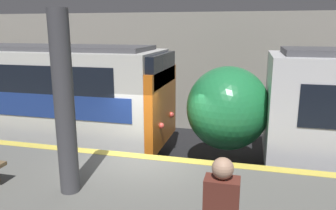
% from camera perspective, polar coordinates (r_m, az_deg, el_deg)
% --- Properties ---
extents(ground_plane, '(120.00, 120.00, 0.00)m').
position_cam_1_polar(ground_plane, '(8.86, -3.52, -15.35)').
color(ground_plane, black).
extents(station_rear_barrier, '(50.00, 0.15, 4.86)m').
position_cam_1_polar(station_rear_barrier, '(13.72, 3.96, 5.68)').
color(station_rear_barrier, '#9E998E').
rests_on(station_rear_barrier, ground).
extents(support_pillar_near, '(0.37, 0.37, 3.46)m').
position_cam_1_polar(support_pillar_near, '(6.34, -17.61, -0.02)').
color(support_pillar_near, '#47474C').
rests_on(support_pillar_near, platform).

